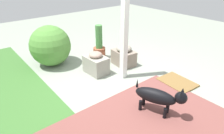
# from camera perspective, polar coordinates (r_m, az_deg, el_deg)

# --- Properties ---
(ground_plane) EXTENTS (12.00, 12.00, 0.00)m
(ground_plane) POSITION_cam_1_polar(r_m,az_deg,el_deg) (3.61, 1.80, -5.07)
(ground_plane) COLOR gray
(brick_path) EXTENTS (1.80, 2.40, 0.02)m
(brick_path) POSITION_cam_1_polar(r_m,az_deg,el_deg) (2.75, 10.82, -17.53)
(brick_path) COLOR brown
(brick_path) RESTS_ON ground
(porch_pillar) EXTENTS (0.10, 0.10, 2.04)m
(porch_pillar) POSITION_cam_1_polar(r_m,az_deg,el_deg) (3.47, 3.61, 12.01)
(porch_pillar) COLOR white
(porch_pillar) RESTS_ON ground
(stone_planter_nearest) EXTENTS (0.50, 0.38, 0.44)m
(stone_planter_nearest) POSITION_cam_1_polar(r_m,az_deg,el_deg) (4.26, 3.36, 3.24)
(stone_planter_nearest) COLOR gray
(stone_planter_nearest) RESTS_ON ground
(stone_planter_near) EXTENTS (0.49, 0.35, 0.45)m
(stone_planter_near) POSITION_cam_1_polar(r_m,az_deg,el_deg) (3.92, -4.61, 0.97)
(stone_planter_near) COLOR gray
(stone_planter_near) RESTS_ON ground
(round_shrub) EXTENTS (0.85, 0.85, 0.85)m
(round_shrub) POSITION_cam_1_polar(r_m,az_deg,el_deg) (4.38, -17.20, 5.82)
(round_shrub) COLOR #508A39
(round_shrub) RESTS_ON ground
(terracotta_pot_tall) EXTENTS (0.28, 0.28, 0.77)m
(terracotta_pot_tall) POSITION_cam_1_polar(r_m,az_deg,el_deg) (4.56, -3.67, 5.84)
(terracotta_pot_tall) COLOR #994D34
(terracotta_pot_tall) RESTS_ON ground
(dog) EXTENTS (0.71, 0.41, 0.50)m
(dog) POSITION_cam_1_polar(r_m,az_deg,el_deg) (2.88, 13.19, -8.25)
(dog) COLOR black
(dog) RESTS_ON ground
(doormat) EXTENTS (0.65, 0.50, 0.03)m
(doormat) POSITION_cam_1_polar(r_m,az_deg,el_deg) (3.84, 18.11, -4.15)
(doormat) COLOR brown
(doormat) RESTS_ON ground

